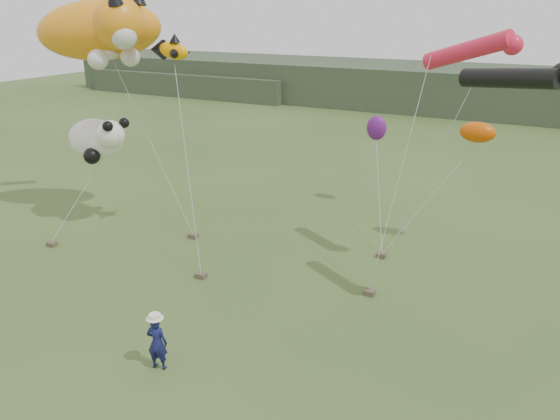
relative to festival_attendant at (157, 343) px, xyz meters
The scene contains 9 objects.
ground 1.78m from the festival_attendant, 78.36° to the left, with size 120.00×120.00×0.00m, color #385123.
headland 46.34m from the festival_attendant, 93.45° to the left, with size 90.00×13.00×4.00m.
festival_attendant is the anchor object (origin of this frame).
sandbag_anchors 6.99m from the festival_attendant, 104.71° to the left, with size 13.52×5.61×0.19m.
cat_kite 14.18m from the festival_attendant, 137.23° to the left, with size 7.26×4.51×3.10m.
fish_kite 11.90m from the festival_attendant, 123.85° to the left, with size 2.09×1.37×1.08m.
tube_kites 12.83m from the festival_attendant, 51.73° to the left, with size 4.87×4.89×1.63m.
panda_kite 12.43m from the festival_attendant, 140.63° to the left, with size 3.23×2.09×2.01m.
misc_kites 14.69m from the festival_attendant, 75.05° to the left, with size 6.20×3.88×1.89m.
Camera 1 is at (8.50, -11.24, 9.35)m, focal length 35.00 mm.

